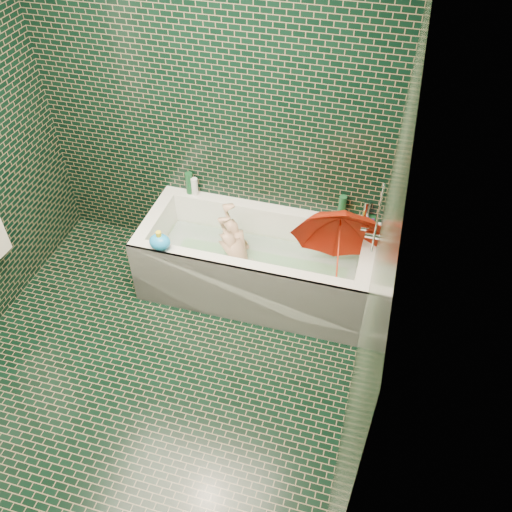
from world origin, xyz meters
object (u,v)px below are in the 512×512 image
(bathtub, at_px, (256,269))
(bath_toy, at_px, (160,242))
(child, at_px, (240,257))
(rubber_duck, at_px, (354,220))
(umbrella, at_px, (338,251))

(bathtub, xyz_separation_m, bath_toy, (-0.60, -0.32, 0.40))
(bath_toy, bearing_deg, child, 42.30)
(rubber_duck, bearing_deg, bath_toy, -129.43)
(child, height_order, bath_toy, bath_toy)
(umbrella, distance_m, rubber_duck, 0.40)
(bathtub, relative_size, bath_toy, 10.06)
(child, relative_size, bath_toy, 5.03)
(bathtub, xyz_separation_m, child, (-0.12, -0.01, 0.10))
(child, distance_m, rubber_duck, 0.89)
(child, relative_size, umbrella, 1.34)
(umbrella, xyz_separation_m, rubber_duck, (0.05, 0.39, -0.03))
(bathtub, height_order, rubber_duck, rubber_duck)
(bathtub, height_order, umbrella, umbrella)
(child, bearing_deg, bathtub, 91.37)
(bathtub, xyz_separation_m, umbrella, (0.61, -0.08, 0.41))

